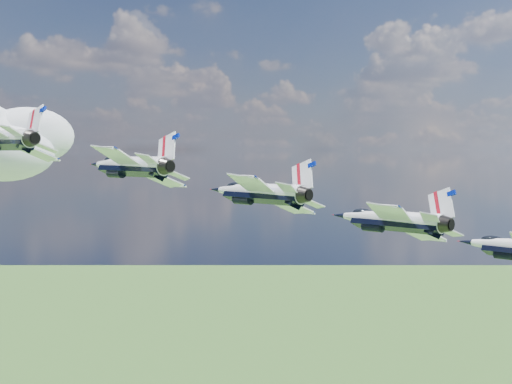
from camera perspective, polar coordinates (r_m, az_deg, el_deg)
cloud_far at (r=254.48m, az=-19.18°, el=3.84°), size 58.67×46.10×23.05m
jet_0 at (r=72.17m, az=-19.67°, el=4.01°), size 12.06×14.88×7.39m
jet_1 at (r=68.15m, az=-10.25°, el=2.12°), size 12.06×14.88×7.39m
jet_2 at (r=66.24m, az=0.00°, el=0.00°), size 12.06×14.88×7.39m
jet_3 at (r=66.62m, az=10.49°, el=-2.17°), size 12.06×14.88×7.39m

